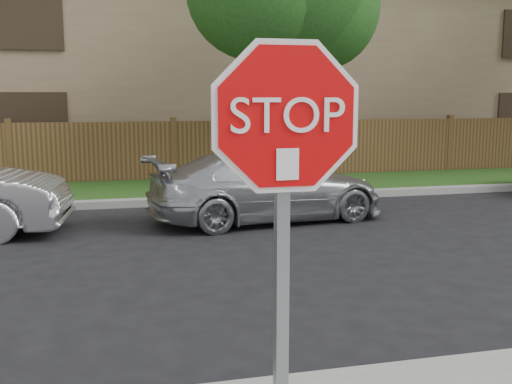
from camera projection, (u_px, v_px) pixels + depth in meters
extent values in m
plane|color=black|center=(328.00, 381.00, 4.77)|extent=(90.00, 90.00, 0.00)
cube|color=gray|center=(191.00, 200.00, 12.57)|extent=(70.00, 0.30, 0.15)
cube|color=#1E4714|center=(182.00, 189.00, 14.16)|extent=(70.00, 3.00, 0.12)
cube|color=#55331E|center=(174.00, 152.00, 15.58)|extent=(70.00, 0.12, 1.60)
cube|color=#907759|center=(155.00, 74.00, 20.60)|extent=(34.00, 8.00, 6.00)
cylinder|color=#382B21|center=(285.00, 108.00, 14.35)|extent=(0.44, 0.44, 3.92)
sphere|color=#204A16|center=(318.00, 8.00, 14.47)|extent=(3.00, 3.00, 3.00)
cube|color=gray|center=(281.00, 297.00, 3.01)|extent=(0.06, 0.06, 2.30)
cylinder|color=white|center=(286.00, 117.00, 2.80)|extent=(1.01, 0.02, 1.01)
cylinder|color=red|center=(287.00, 117.00, 2.79)|extent=(0.93, 0.02, 0.93)
cube|color=white|center=(288.00, 164.00, 2.81)|extent=(0.11, 0.00, 0.15)
imported|color=#AEB1B6|center=(267.00, 186.00, 10.84)|extent=(4.51, 2.33, 1.25)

